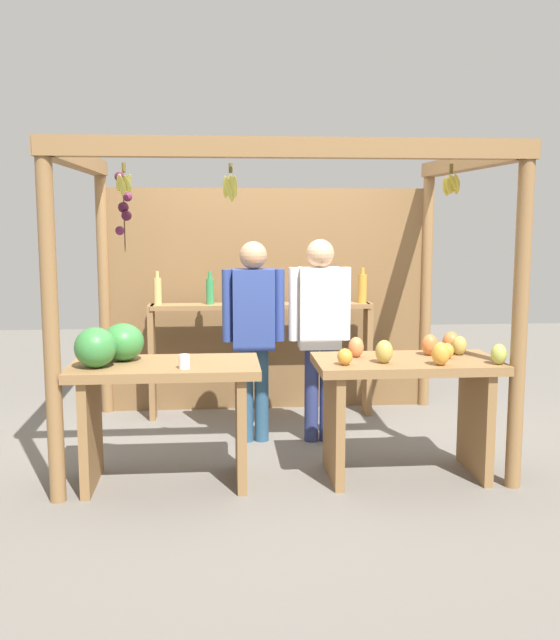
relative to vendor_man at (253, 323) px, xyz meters
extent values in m
plane|color=slate|center=(0.18, -0.07, -0.93)|extent=(12.00, 12.00, 0.00)
cylinder|color=olive|center=(-1.28, -1.13, 0.18)|extent=(0.10, 0.10, 2.22)
cylinder|color=olive|center=(1.64, -1.13, 0.18)|extent=(0.10, 0.10, 2.22)
cylinder|color=olive|center=(-1.28, 0.98, 0.18)|extent=(0.10, 0.10, 2.22)
cylinder|color=olive|center=(1.64, 0.98, 0.18)|extent=(0.10, 0.10, 2.22)
cube|color=olive|center=(0.18, -1.13, 1.23)|extent=(3.01, 0.12, 0.12)
cube|color=olive|center=(-1.28, -0.07, 1.23)|extent=(0.12, 2.21, 0.12)
cube|color=olive|center=(1.64, -0.07, 1.23)|extent=(0.12, 2.21, 0.12)
cube|color=brown|center=(0.18, 1.00, 0.06)|extent=(2.91, 0.04, 2.00)
cylinder|color=brown|center=(1.20, -1.00, 1.12)|extent=(0.02, 0.02, 0.06)
ellipsoid|color=gold|center=(1.24, -1.01, 1.01)|extent=(0.04, 0.07, 0.11)
ellipsoid|color=gold|center=(1.23, -0.98, 1.01)|extent=(0.06, 0.07, 0.12)
ellipsoid|color=gold|center=(1.20, -0.97, 1.00)|extent=(0.08, 0.04, 0.11)
ellipsoid|color=gold|center=(1.18, -0.98, 1.01)|extent=(0.05, 0.05, 0.11)
ellipsoid|color=gold|center=(1.17, -1.00, 1.01)|extent=(0.04, 0.05, 0.11)
ellipsoid|color=gold|center=(1.18, -1.02, 1.01)|extent=(0.05, 0.05, 0.11)
ellipsoid|color=gold|center=(1.20, -1.03, 1.03)|extent=(0.08, 0.04, 0.11)
ellipsoid|color=gold|center=(1.23, -1.03, 1.03)|extent=(0.07, 0.06, 0.12)
cylinder|color=brown|center=(-0.84, -0.93, 1.12)|extent=(0.02, 0.02, 0.06)
ellipsoid|color=#D1CC4C|center=(-0.82, -0.93, 1.02)|extent=(0.04, 0.06, 0.12)
ellipsoid|color=#D1CC4C|center=(-0.82, -0.91, 1.03)|extent=(0.07, 0.07, 0.12)
ellipsoid|color=#D1CC4C|center=(-0.84, -0.90, 1.00)|extent=(0.07, 0.04, 0.12)
ellipsoid|color=#D1CC4C|center=(-0.87, -0.91, 1.02)|extent=(0.05, 0.06, 0.12)
ellipsoid|color=#D1CC4C|center=(-0.86, -0.94, 1.02)|extent=(0.06, 0.07, 0.12)
ellipsoid|color=#D1CC4C|center=(-0.85, -0.97, 1.02)|extent=(0.07, 0.04, 0.12)
ellipsoid|color=#D1CC4C|center=(-0.82, -0.96, 1.02)|extent=(0.07, 0.06, 0.12)
cylinder|color=brown|center=(-0.18, -0.95, 1.12)|extent=(0.02, 0.02, 0.06)
ellipsoid|color=#D1CC4C|center=(-0.16, -0.95, 1.00)|extent=(0.04, 0.09, 0.15)
ellipsoid|color=#D1CC4C|center=(-0.17, -0.93, 0.98)|extent=(0.06, 0.05, 0.15)
ellipsoid|color=#D1CC4C|center=(-0.20, -0.92, 1.01)|extent=(0.08, 0.06, 0.15)
ellipsoid|color=#D1CC4C|center=(-0.22, -0.95, 1.00)|extent=(0.04, 0.08, 0.15)
ellipsoid|color=#D1CC4C|center=(-0.20, -0.98, 0.99)|extent=(0.07, 0.05, 0.15)
ellipsoid|color=#D1CC4C|center=(-0.17, -0.97, 1.00)|extent=(0.06, 0.05, 0.15)
cylinder|color=#4C422D|center=(-0.86, -0.82, 0.87)|extent=(0.01, 0.01, 0.55)
sphere|color=#47142D|center=(-0.88, -0.83, 1.07)|extent=(0.06, 0.06, 0.06)
sphere|color=#601E42|center=(-0.85, -0.80, 1.01)|extent=(0.06, 0.06, 0.06)
sphere|color=#601E42|center=(-0.84, -0.81, 0.94)|extent=(0.06, 0.06, 0.06)
sphere|color=#47142D|center=(-0.86, -0.80, 0.88)|extent=(0.07, 0.07, 0.07)
sphere|color=#47142D|center=(-0.84, -0.83, 0.82)|extent=(0.07, 0.07, 0.07)
sphere|color=#601E42|center=(-0.89, -0.84, 0.73)|extent=(0.06, 0.06, 0.06)
cube|color=olive|center=(-0.62, -0.87, -0.16)|extent=(1.22, 0.64, 0.06)
cube|color=olive|center=(-1.11, -0.87, -0.56)|extent=(0.06, 0.58, 0.75)
cube|color=olive|center=(-0.13, -0.87, -0.56)|extent=(0.06, 0.58, 0.75)
ellipsoid|color=#38843D|center=(-0.90, -0.75, 0.00)|extent=(0.37, 0.37, 0.25)
ellipsoid|color=#38843D|center=(-1.04, -0.96, 0.00)|extent=(0.27, 0.27, 0.26)
cylinder|color=white|center=(-0.49, -1.05, -0.08)|extent=(0.07, 0.07, 0.09)
cube|color=olive|center=(0.98, -0.87, -0.16)|extent=(1.22, 0.64, 0.06)
cube|color=olive|center=(0.49, -0.87, -0.56)|extent=(0.06, 0.58, 0.75)
cube|color=olive|center=(1.47, -0.87, -0.56)|extent=(0.06, 0.58, 0.75)
ellipsoid|color=gold|center=(1.25, -0.87, -0.07)|extent=(0.13, 0.13, 0.11)
ellipsoid|color=#CC7038|center=(1.35, -0.66, -0.05)|extent=(0.17, 0.17, 0.15)
ellipsoid|color=gold|center=(1.15, -1.08, -0.05)|extent=(0.15, 0.15, 0.15)
ellipsoid|color=#E07F47|center=(0.66, -0.76, -0.06)|extent=(0.14, 0.14, 0.14)
ellipsoid|color=#B79E47|center=(1.38, -0.75, -0.06)|extent=(0.13, 0.13, 0.13)
ellipsoid|color=#A8B24C|center=(1.53, -1.08, -0.06)|extent=(0.14, 0.14, 0.13)
ellipsoid|color=gold|center=(0.54, -1.02, -0.07)|extent=(0.14, 0.14, 0.11)
ellipsoid|color=#B79E47|center=(0.80, -0.98, -0.05)|extent=(0.15, 0.15, 0.15)
ellipsoid|color=#CC7038|center=(1.17, -0.74, -0.05)|extent=(0.13, 0.13, 0.14)
cube|color=olive|center=(-0.85, 0.72, -0.43)|extent=(0.05, 0.20, 1.00)
cube|color=olive|center=(1.05, 0.72, -0.43)|extent=(0.05, 0.20, 1.00)
cube|color=olive|center=(0.10, 0.72, 0.05)|extent=(1.89, 0.22, 0.04)
cylinder|color=#D8B266|center=(-0.78, 0.72, 0.18)|extent=(0.07, 0.07, 0.23)
cylinder|color=#D8B266|center=(-0.78, 0.72, 0.33)|extent=(0.03, 0.03, 0.06)
cylinder|color=#338C4C|center=(-0.34, 0.72, 0.18)|extent=(0.07, 0.07, 0.22)
cylinder|color=#338C4C|center=(-0.34, 0.72, 0.32)|extent=(0.03, 0.03, 0.06)
cylinder|color=#994C1E|center=(0.10, 0.72, 0.20)|extent=(0.07, 0.07, 0.26)
cylinder|color=#994C1E|center=(0.10, 0.72, 0.36)|extent=(0.03, 0.03, 0.06)
cylinder|color=gold|center=(0.55, 0.72, 0.19)|extent=(0.06, 0.06, 0.25)
cylinder|color=gold|center=(0.55, 0.72, 0.35)|extent=(0.03, 0.03, 0.06)
cylinder|color=gold|center=(0.99, 0.72, 0.19)|extent=(0.08, 0.08, 0.25)
cylinder|color=gold|center=(0.99, 0.72, 0.35)|extent=(0.03, 0.03, 0.06)
cylinder|color=#2B5272|center=(-0.06, 0.00, -0.57)|extent=(0.11, 0.11, 0.73)
cylinder|color=#2B5272|center=(0.06, 0.00, -0.57)|extent=(0.11, 0.11, 0.73)
cube|color=#2D428C|center=(0.00, 0.00, 0.11)|extent=(0.32, 0.19, 0.62)
cylinder|color=#2D428C|center=(-0.20, 0.00, 0.14)|extent=(0.08, 0.08, 0.56)
cylinder|color=#2D428C|center=(0.20, 0.00, 0.14)|extent=(0.08, 0.08, 0.56)
sphere|color=tan|center=(0.00, 0.00, 0.52)|extent=(0.21, 0.21, 0.21)
cylinder|color=navy|center=(0.45, -0.04, -0.56)|extent=(0.11, 0.11, 0.74)
cylinder|color=navy|center=(0.57, -0.04, -0.56)|extent=(0.11, 0.11, 0.74)
cube|color=white|center=(0.51, -0.04, 0.12)|extent=(0.32, 0.19, 0.63)
cylinder|color=white|center=(0.31, -0.04, 0.15)|extent=(0.08, 0.08, 0.56)
cylinder|color=white|center=(0.71, -0.04, 0.15)|extent=(0.08, 0.08, 0.56)
sphere|color=tan|center=(0.51, -0.04, 0.54)|extent=(0.21, 0.21, 0.21)
camera|label=1|loc=(-0.27, -5.59, 0.83)|focal=41.25mm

